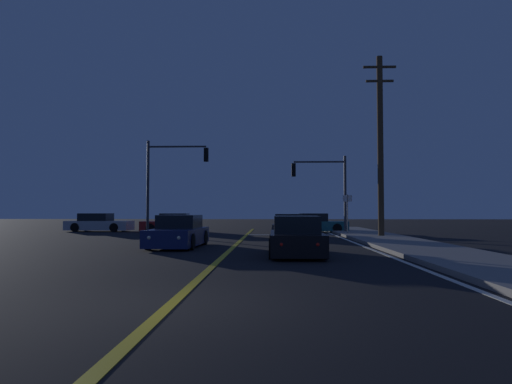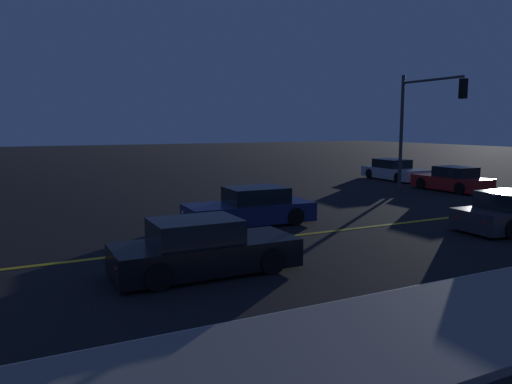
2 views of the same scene
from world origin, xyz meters
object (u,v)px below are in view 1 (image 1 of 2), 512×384
at_px(car_side_waiting_black, 296,238).
at_px(traffic_signal_far_left, 169,172).
at_px(car_parked_curb_silver, 99,223).
at_px(traffic_signal_near_right, 325,182).
at_px(car_mid_block_teal, 316,224).
at_px(car_far_approaching_charcoal, 289,227).
at_px(car_following_oncoming_red, 172,224).
at_px(utility_pole_right, 380,144).
at_px(car_lead_oncoming_navy, 179,233).
at_px(street_sign_corner, 347,208).

xyz_separation_m(car_side_waiting_black, traffic_signal_far_left, (-7.60, 14.50, 3.52)).
distance_m(car_parked_curb_silver, traffic_signal_near_right, 16.91).
bearing_deg(car_mid_block_teal, car_side_waiting_black, -8.25).
xyz_separation_m(car_far_approaching_charcoal, traffic_signal_near_right, (2.59, 4.71, 2.93)).
height_order(car_mid_block_teal, car_parked_curb_silver, same).
relative_size(car_following_oncoming_red, utility_pole_right, 0.42).
distance_m(car_lead_oncoming_navy, car_mid_block_teal, 15.72).
relative_size(car_lead_oncoming_navy, car_far_approaching_charcoal, 1.06).
distance_m(car_far_approaching_charcoal, car_mid_block_teal, 6.77).
bearing_deg(street_sign_corner, car_mid_block_teal, 109.01).
distance_m(car_side_waiting_black, car_mid_block_teal, 17.77).
xyz_separation_m(car_parked_curb_silver, traffic_signal_near_right, (16.47, -2.48, 2.93)).
distance_m(car_parked_curb_silver, utility_pole_right, 21.15).
relative_size(car_following_oncoming_red, traffic_signal_far_left, 0.69).
height_order(car_far_approaching_charcoal, car_parked_curb_silver, same).
relative_size(car_far_approaching_charcoal, car_parked_curb_silver, 0.93).
relative_size(car_side_waiting_black, utility_pole_right, 0.44).
bearing_deg(street_sign_corner, car_lead_oncoming_navy, -131.93).
height_order(car_mid_block_teal, traffic_signal_far_left, traffic_signal_far_left).
xyz_separation_m(car_far_approaching_charcoal, car_parked_curb_silver, (-13.88, 7.19, 0.00)).
relative_size(car_far_approaching_charcoal, traffic_signal_far_left, 0.72).
distance_m(car_mid_block_teal, car_parked_curb_silver, 16.01).
relative_size(car_far_approaching_charcoal, street_sign_corner, 1.75).
relative_size(car_side_waiting_black, car_parked_curb_silver, 0.94).
bearing_deg(car_parked_curb_silver, car_side_waiting_black, 39.06).
relative_size(car_lead_oncoming_navy, car_parked_curb_silver, 0.98).
xyz_separation_m(car_side_waiting_black, street_sign_corner, (3.83, 13.10, 1.12)).
distance_m(traffic_signal_near_right, street_sign_corner, 3.50).
bearing_deg(traffic_signal_near_right, car_lead_oncoming_navy, 58.73).
xyz_separation_m(car_far_approaching_charcoal, traffic_signal_far_left, (-7.77, 3.31, 3.52)).
xyz_separation_m(car_following_oncoming_red, car_far_approaching_charcoal, (8.18, -6.16, 0.00)).
height_order(car_side_waiting_black, car_parked_curb_silver, same).
xyz_separation_m(car_mid_block_teal, street_sign_corner, (1.56, -4.52, 1.12)).
bearing_deg(street_sign_corner, car_far_approaching_charcoal, -152.43).
distance_m(car_following_oncoming_red, traffic_signal_near_right, 11.25).
bearing_deg(car_side_waiting_black, car_following_oncoming_red, 114.91).
relative_size(car_mid_block_teal, car_parked_curb_silver, 0.92).
relative_size(car_mid_block_teal, traffic_signal_near_right, 0.84).
bearing_deg(car_side_waiting_black, traffic_signal_far_left, 117.81).
relative_size(traffic_signal_far_left, utility_pole_right, 0.60).
bearing_deg(car_side_waiting_black, car_lead_oncoming_navy, 143.29).
bearing_deg(car_lead_oncoming_navy, car_parked_curb_silver, -56.97).
relative_size(car_lead_oncoming_navy, traffic_signal_near_right, 0.89).
xyz_separation_m(car_side_waiting_black, car_far_approaching_charcoal, (0.17, 11.19, 0.00)).
bearing_deg(car_parked_curb_silver, car_lead_oncoming_navy, 33.51).
xyz_separation_m(car_parked_curb_silver, traffic_signal_far_left, (6.11, -3.88, 3.52)).
bearing_deg(traffic_signal_far_left, car_far_approaching_charcoal, -23.08).
height_order(car_side_waiting_black, car_following_oncoming_red, same).
height_order(car_side_waiting_black, utility_pole_right, utility_pole_right).
xyz_separation_m(car_side_waiting_black, car_lead_oncoming_navy, (-4.74, 3.55, 0.00)).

